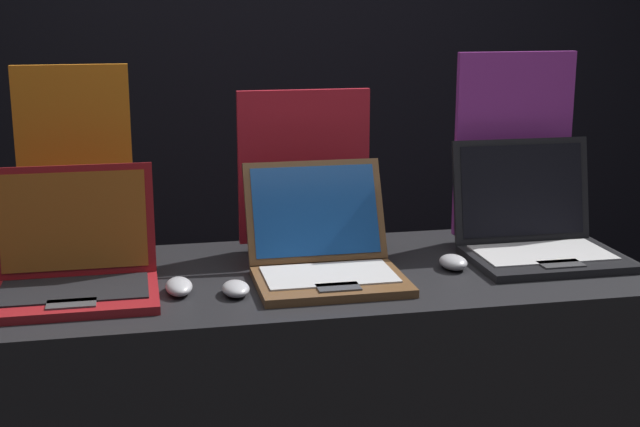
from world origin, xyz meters
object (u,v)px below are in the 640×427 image
object	(u,v)px
laptop_front	(74,266)
promo_stand_back	(513,151)
laptop_middle	(324,253)
promo_stand_middle	(304,174)
mouse_back	(453,262)
mouse_front	(179,286)
laptop_back	(536,231)
mouse_middle	(236,289)
promo_stand_front	(76,169)

from	to	relation	value
laptop_front	promo_stand_back	size ratio (longest dim) A/B	0.72
laptop_middle	promo_stand_middle	world-z (taller)	promo_stand_middle
mouse_back	promo_stand_back	xyz separation A→B (m)	(0.25, 0.24, 0.23)
mouse_front	laptop_back	world-z (taller)	laptop_back
mouse_front	mouse_middle	xyz separation A→B (m)	(0.13, -0.04, -0.00)
mouse_front	promo_stand_back	world-z (taller)	promo_stand_back
promo_stand_front	mouse_back	size ratio (longest dim) A/B	5.42
promo_stand_middle	mouse_back	bearing A→B (deg)	-38.58
mouse_back	promo_stand_middle	bearing A→B (deg)	141.42
laptop_front	promo_stand_front	distance (m)	0.33
promo_stand_front	promo_stand_middle	world-z (taller)	promo_stand_front
promo_stand_middle	promo_stand_back	size ratio (longest dim) A/B	0.82
promo_stand_front	mouse_middle	distance (m)	0.56
laptop_front	laptop_back	size ratio (longest dim) A/B	0.97
laptop_front	promo_stand_middle	xyz separation A→B (m)	(0.59, 0.27, 0.14)
promo_stand_front	laptop_front	bearing A→B (deg)	-90.00
laptop_middle	laptop_back	xyz separation A→B (m)	(0.58, 0.06, 0.01)
promo_stand_front	mouse_back	bearing A→B (deg)	-16.65
laptop_front	mouse_back	xyz separation A→B (m)	(0.92, 0.00, -0.05)
promo_stand_front	laptop_middle	world-z (taller)	promo_stand_front
mouse_front	promo_stand_back	size ratio (longest dim) A/B	0.21
promo_stand_middle	promo_stand_back	distance (m)	0.59
promo_stand_back	laptop_front	bearing A→B (deg)	-168.52
laptop_middle	promo_stand_front	bearing A→B (deg)	155.27
mouse_front	promo_stand_front	bearing A→B (deg)	125.72
mouse_front	mouse_back	xyz separation A→B (m)	(0.69, 0.05, 0.00)
laptop_front	promo_stand_front	xyz separation A→B (m)	(0.00, 0.28, 0.18)
mouse_back	laptop_middle	bearing A→B (deg)	179.37
mouse_front	mouse_middle	size ratio (longest dim) A/B	1.15
mouse_front	mouse_back	distance (m)	0.69
promo_stand_back	laptop_middle	bearing A→B (deg)	-158.28
mouse_front	mouse_back	size ratio (longest dim) A/B	1.21
mouse_front	promo_stand_middle	world-z (taller)	promo_stand_middle
mouse_front	promo_stand_front	xyz separation A→B (m)	(-0.23, 0.33, 0.23)
mouse_back	promo_stand_back	size ratio (longest dim) A/B	0.18
promo_stand_front	promo_stand_back	xyz separation A→B (m)	(1.17, -0.04, 0.01)
laptop_middle	laptop_back	world-z (taller)	laptop_back
laptop_front	mouse_back	bearing A→B (deg)	0.16
mouse_middle	promo_stand_middle	xyz separation A→B (m)	(0.23, 0.35, 0.19)
laptop_back	mouse_back	world-z (taller)	laptop_back
promo_stand_front	promo_stand_back	size ratio (longest dim) A/B	0.96
promo_stand_middle	mouse_back	size ratio (longest dim) A/B	4.63
mouse_middle	promo_stand_back	xyz separation A→B (m)	(0.81, 0.33, 0.24)
mouse_front	mouse_middle	bearing A→B (deg)	-17.13
promo_stand_middle	laptop_back	distance (m)	0.63
promo_stand_back	promo_stand_middle	bearing A→B (deg)	177.21
mouse_middle	promo_stand_middle	bearing A→B (deg)	57.16
laptop_back	mouse_back	distance (m)	0.27
mouse_front	promo_stand_middle	xyz separation A→B (m)	(0.36, 0.32, 0.19)
laptop_middle	promo_stand_middle	bearing A→B (deg)	90.00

